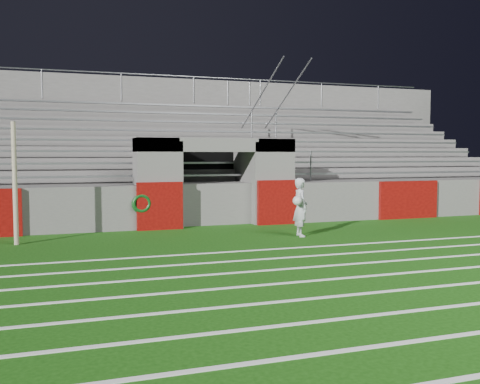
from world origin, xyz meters
name	(u,v)px	position (x,y,z in m)	size (l,w,h in m)	color
ground	(256,243)	(0.00, 0.00, 0.00)	(90.00, 90.00, 0.00)	#14440B
field_post	(15,184)	(-5.46, 1.54, 1.44)	(0.11, 0.11, 2.88)	tan
field_markings	(371,293)	(0.00, -5.00, 0.01)	(28.00, 8.09, 0.01)	white
stadium_structure	(183,171)	(0.00, 7.97, 1.49)	(26.00, 8.48, 5.42)	#585653
goalkeeper_with_ball	(300,207)	(1.43, 0.55, 0.77)	(0.54, 0.67, 1.52)	#AFB3B9
hose_coil	(142,204)	(-2.31, 2.93, 0.75)	(0.55, 0.15, 0.55)	#0D4210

